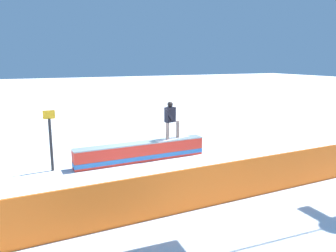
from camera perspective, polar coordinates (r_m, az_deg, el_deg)
ground_plane at (r=12.93m, az=-4.53°, el=-5.94°), size 120.00×120.00×0.00m
grind_box at (r=12.83m, az=-4.56°, el=-4.53°), size 5.16×0.70×0.73m
snowboarder at (r=13.04m, az=0.48°, el=1.22°), size 1.59×0.69×1.50m
safety_fence at (r=8.84m, az=5.78°, el=-10.41°), size 13.91×0.47×1.14m
trail_marker at (r=12.17m, az=-19.41°, el=-2.09°), size 0.40×0.10×2.14m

